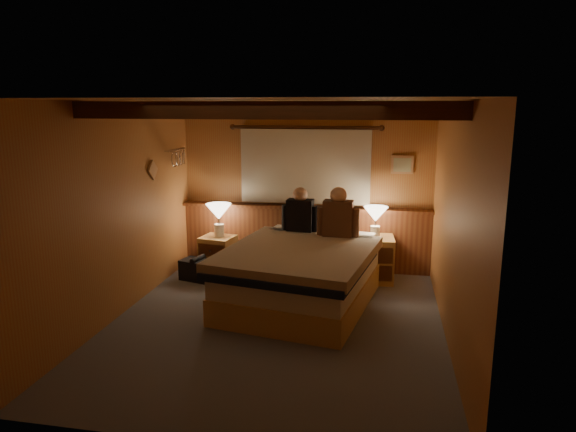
% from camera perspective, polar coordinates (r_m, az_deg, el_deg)
% --- Properties ---
extents(floor, '(4.20, 4.20, 0.00)m').
position_cam_1_polar(floor, '(5.76, -1.37, -11.90)').
color(floor, '#535863').
rests_on(floor, ground).
extents(ceiling, '(4.20, 4.20, 0.00)m').
position_cam_1_polar(ceiling, '(5.26, -1.51, 12.72)').
color(ceiling, tan).
rests_on(ceiling, wall_back).
extents(wall_back, '(3.60, 0.00, 3.60)m').
position_cam_1_polar(wall_back, '(7.41, 1.96, 3.26)').
color(wall_back, '#AF793E').
rests_on(wall_back, floor).
extents(wall_left, '(0.00, 4.20, 4.20)m').
position_cam_1_polar(wall_left, '(6.02, -18.45, 0.53)').
color(wall_left, '#AF793E').
rests_on(wall_left, floor).
extents(wall_right, '(0.00, 4.20, 4.20)m').
position_cam_1_polar(wall_right, '(5.31, 17.91, -0.93)').
color(wall_right, '#AF793E').
rests_on(wall_right, floor).
extents(wall_front, '(3.60, 0.00, 3.60)m').
position_cam_1_polar(wall_front, '(3.43, -8.84, -7.57)').
color(wall_front, '#AF793E').
rests_on(wall_front, floor).
extents(wainscot, '(3.60, 0.23, 0.94)m').
position_cam_1_polar(wainscot, '(7.50, 1.85, -2.22)').
color(wainscot, brown).
rests_on(wainscot, wall_back).
extents(curtain_window, '(2.18, 0.09, 1.11)m').
position_cam_1_polar(curtain_window, '(7.30, 1.90, 5.67)').
color(curtain_window, '#4A2412').
rests_on(curtain_window, wall_back).
extents(ceiling_beams, '(3.60, 1.65, 0.16)m').
position_cam_1_polar(ceiling_beams, '(5.40, -1.16, 11.75)').
color(ceiling_beams, '#4A2412').
rests_on(ceiling_beams, ceiling).
extents(coat_rail, '(0.05, 0.55, 0.24)m').
position_cam_1_polar(coat_rail, '(7.32, -12.18, 6.57)').
color(coat_rail, silver).
rests_on(coat_rail, wall_left).
extents(framed_print, '(0.30, 0.04, 0.25)m').
position_cam_1_polar(framed_print, '(7.27, 12.59, 5.58)').
color(framed_print, tan).
rests_on(framed_print, wall_back).
extents(bed, '(1.93, 2.33, 0.72)m').
position_cam_1_polar(bed, '(6.17, 1.45, -6.52)').
color(bed, tan).
rests_on(bed, floor).
extents(nightstand_left, '(0.52, 0.48, 0.50)m').
position_cam_1_polar(nightstand_left, '(7.52, -7.80, -4.14)').
color(nightstand_left, tan).
rests_on(nightstand_left, floor).
extents(nightstand_right, '(0.59, 0.54, 0.61)m').
position_cam_1_polar(nightstand_right, '(7.10, 9.36, -4.72)').
color(nightstand_right, tan).
rests_on(nightstand_right, floor).
extents(lamp_left, '(0.36, 0.36, 0.48)m').
position_cam_1_polar(lamp_left, '(7.40, -7.71, 0.26)').
color(lamp_left, white).
rests_on(lamp_left, nightstand_left).
extents(lamp_right, '(0.32, 0.32, 0.42)m').
position_cam_1_polar(lamp_right, '(6.92, 9.71, -0.00)').
color(lamp_right, white).
rests_on(lamp_right, nightstand_right).
extents(person_left, '(0.50, 0.22, 0.61)m').
position_cam_1_polar(person_left, '(6.81, 1.36, 0.33)').
color(person_left, black).
rests_on(person_left, bed).
extents(person_right, '(0.54, 0.23, 0.66)m').
position_cam_1_polar(person_right, '(6.56, 5.58, 0.00)').
color(person_right, '#533321').
rests_on(person_right, bed).
extents(duffel_bag, '(0.52, 0.39, 0.33)m').
position_cam_1_polar(duffel_bag, '(7.18, -9.95, -5.87)').
color(duffel_bag, black).
rests_on(duffel_bag, floor).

